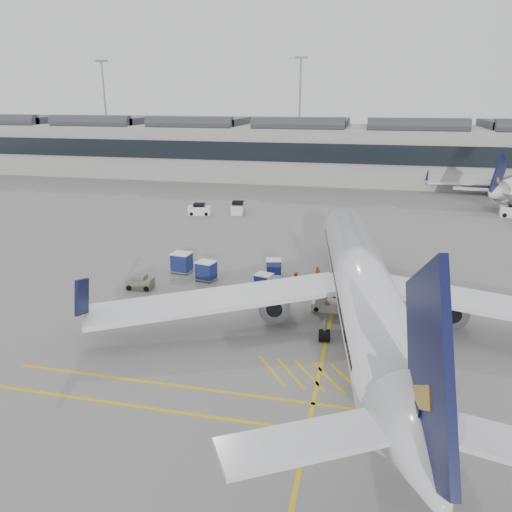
% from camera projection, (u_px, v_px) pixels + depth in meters
% --- Properties ---
extents(ground, '(220.00, 220.00, 0.00)m').
position_uv_depth(ground, '(203.00, 316.00, 39.92)').
color(ground, gray).
rests_on(ground, ground).
extents(terminal, '(200.00, 20.45, 12.40)m').
position_uv_depth(terminal, '(313.00, 149.00, 104.79)').
color(terminal, '#9E9E99').
rests_on(terminal, ground).
extents(light_masts, '(113.00, 0.60, 25.45)m').
position_uv_depth(light_masts, '(314.00, 107.00, 115.66)').
color(light_masts, slate).
rests_on(light_masts, ground).
extents(apron_markings, '(0.25, 60.00, 0.01)m').
position_uv_depth(apron_markings, '(338.00, 283.00, 47.05)').
color(apron_markings, gold).
rests_on(apron_markings, ground).
extents(airliner_main, '(39.93, 43.92, 11.72)m').
position_uv_depth(airliner_main, '(363.00, 287.00, 36.46)').
color(airliner_main, silver).
rests_on(airliner_main, ground).
extents(belt_loader, '(4.20, 1.56, 1.71)m').
position_uv_depth(belt_loader, '(332.00, 304.00, 40.85)').
color(belt_loader, beige).
rests_on(belt_loader, ground).
extents(baggage_cart_a, '(1.81, 1.60, 1.65)m').
position_uv_depth(baggage_cart_a, '(274.00, 267.00, 48.72)').
color(baggage_cart_a, gray).
rests_on(baggage_cart_a, ground).
extents(baggage_cart_b, '(1.85, 1.66, 1.65)m').
position_uv_depth(baggage_cart_b, '(264.00, 282.00, 44.70)').
color(baggage_cart_b, gray).
rests_on(baggage_cart_b, ground).
extents(baggage_cart_c, '(2.08, 1.84, 1.89)m').
position_uv_depth(baggage_cart_c, '(206.00, 270.00, 47.35)').
color(baggage_cart_c, gray).
rests_on(baggage_cart_c, ground).
extents(baggage_cart_d, '(2.08, 1.78, 2.02)m').
position_uv_depth(baggage_cart_d, '(182.00, 262.00, 49.49)').
color(baggage_cart_d, gray).
rests_on(baggage_cart_d, ground).
extents(ramp_agent_a, '(0.69, 0.67, 1.60)m').
position_uv_depth(ramp_agent_a, '(317.00, 275.00, 46.83)').
color(ramp_agent_a, '#E1410B').
rests_on(ramp_agent_a, ground).
extents(ramp_agent_b, '(1.05, 0.90, 1.87)m').
position_uv_depth(ramp_agent_b, '(295.00, 282.00, 44.58)').
color(ramp_agent_b, '#FF620D').
rests_on(ramp_agent_b, ground).
extents(pushback_tug, '(2.38, 1.55, 1.29)m').
position_uv_depth(pushback_tug, '(140.00, 283.00, 45.44)').
color(pushback_tug, '#595B4D').
rests_on(pushback_tug, ground).
extents(safety_cone_nose, '(0.40, 0.40, 0.55)m').
position_uv_depth(safety_cone_nose, '(362.00, 253.00, 55.17)').
color(safety_cone_nose, '#F24C0A').
rests_on(safety_cone_nose, ground).
extents(safety_cone_engine, '(0.35, 0.35, 0.48)m').
position_uv_depth(safety_cone_engine, '(371.00, 299.00, 42.67)').
color(safety_cone_engine, '#F24C0A').
rests_on(safety_cone_engine, ground).
extents(service_van_left, '(3.51, 2.19, 1.68)m').
position_uv_depth(service_van_left, '(200.00, 210.00, 73.88)').
color(service_van_left, silver).
rests_on(service_van_left, ground).
extents(service_van_mid, '(2.20, 3.69, 1.79)m').
position_uv_depth(service_van_mid, '(238.00, 208.00, 74.80)').
color(service_van_mid, silver).
rests_on(service_van_mid, ground).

